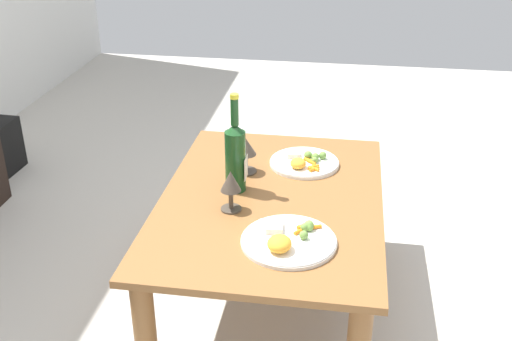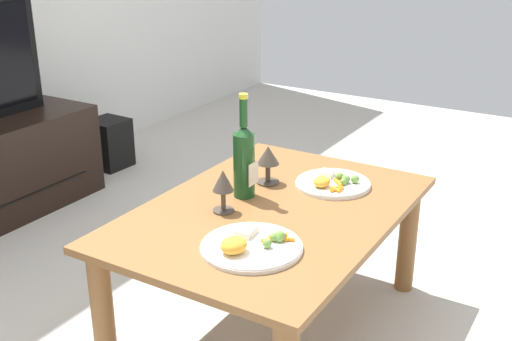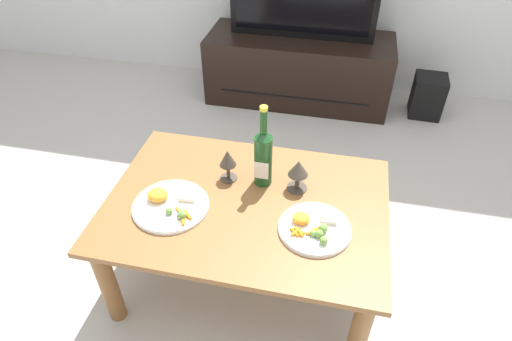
{
  "view_description": "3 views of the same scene",
  "coord_description": "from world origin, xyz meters",
  "px_view_note": "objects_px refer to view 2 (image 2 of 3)",
  "views": [
    {
      "loc": [
        -1.88,
        -0.24,
        1.51
      ],
      "look_at": [
        0.03,
        0.06,
        0.54
      ],
      "focal_mm": 43.32,
      "sensor_mm": 36.0,
      "label": 1
    },
    {
      "loc": [
        -1.66,
        -0.94,
        1.33
      ],
      "look_at": [
        0.02,
        0.08,
        0.57
      ],
      "focal_mm": 44.38,
      "sensor_mm": 36.0,
      "label": 2
    },
    {
      "loc": [
        0.3,
        -1.2,
        1.64
      ],
      "look_at": [
        0.02,
        0.08,
        0.56
      ],
      "focal_mm": 30.28,
      "sensor_mm": 36.0,
      "label": 3
    }
  ],
  "objects_px": {
    "dining_table": "(272,229)",
    "wine_bottle": "(244,158)",
    "goblet_right": "(268,158)",
    "dinner_plate_left": "(251,245)",
    "floor_speaker": "(109,143)",
    "goblet_left": "(223,184)",
    "dinner_plate_right": "(333,183)"
  },
  "relations": [
    {
      "from": "dinner_plate_left",
      "to": "dinner_plate_right",
      "type": "distance_m",
      "value": 0.56
    },
    {
      "from": "wine_bottle",
      "to": "goblet_left",
      "type": "distance_m",
      "value": 0.15
    },
    {
      "from": "dining_table",
      "to": "wine_bottle",
      "type": "relative_size",
      "value": 3.05
    },
    {
      "from": "floor_speaker",
      "to": "dinner_plate_right",
      "type": "xyz_separation_m",
      "value": [
        -0.62,
        -1.71,
        0.33
      ]
    },
    {
      "from": "goblet_left",
      "to": "goblet_right",
      "type": "xyz_separation_m",
      "value": [
        0.29,
        -0.0,
        -0.0
      ]
    },
    {
      "from": "floor_speaker",
      "to": "goblet_left",
      "type": "relative_size",
      "value": 1.97
    },
    {
      "from": "wine_bottle",
      "to": "dinner_plate_left",
      "type": "distance_m",
      "value": 0.41
    },
    {
      "from": "dining_table",
      "to": "floor_speaker",
      "type": "distance_m",
      "value": 1.87
    },
    {
      "from": "dining_table",
      "to": "dinner_plate_left",
      "type": "bearing_deg",
      "value": -162.21
    },
    {
      "from": "goblet_right",
      "to": "dinner_plate_left",
      "type": "xyz_separation_m",
      "value": [
        -0.47,
        -0.21,
        -0.08
      ]
    },
    {
      "from": "floor_speaker",
      "to": "dinner_plate_left",
      "type": "xyz_separation_m",
      "value": [
        -1.18,
        -1.71,
        0.33
      ]
    },
    {
      "from": "dining_table",
      "to": "floor_speaker",
      "type": "height_order",
      "value": "dining_table"
    },
    {
      "from": "floor_speaker",
      "to": "goblet_right",
      "type": "bearing_deg",
      "value": -113.31
    },
    {
      "from": "floor_speaker",
      "to": "goblet_right",
      "type": "height_order",
      "value": "goblet_right"
    },
    {
      "from": "dining_table",
      "to": "dinner_plate_right",
      "type": "distance_m",
      "value": 0.31
    },
    {
      "from": "dining_table",
      "to": "goblet_left",
      "type": "distance_m",
      "value": 0.24
    },
    {
      "from": "dining_table",
      "to": "wine_bottle",
      "type": "xyz_separation_m",
      "value": [
        0.04,
        0.13,
        0.22
      ]
    },
    {
      "from": "floor_speaker",
      "to": "dinner_plate_right",
      "type": "relative_size",
      "value": 1.06
    },
    {
      "from": "wine_bottle",
      "to": "goblet_left",
      "type": "bearing_deg",
      "value": -175.72
    },
    {
      "from": "dining_table",
      "to": "dinner_plate_right",
      "type": "height_order",
      "value": "dinner_plate_right"
    },
    {
      "from": "wine_bottle",
      "to": "dinner_plate_left",
      "type": "relative_size",
      "value": 1.22
    },
    {
      "from": "dining_table",
      "to": "goblet_right",
      "type": "xyz_separation_m",
      "value": [
        0.18,
        0.12,
        0.17
      ]
    },
    {
      "from": "dinner_plate_left",
      "to": "dining_table",
      "type": "bearing_deg",
      "value": 17.79
    },
    {
      "from": "wine_bottle",
      "to": "dinner_plate_right",
      "type": "xyz_separation_m",
      "value": [
        0.24,
        -0.23,
        -0.13
      ]
    },
    {
      "from": "dining_table",
      "to": "floor_speaker",
      "type": "xyz_separation_m",
      "value": [
        0.9,
        1.62,
        -0.24
      ]
    },
    {
      "from": "floor_speaker",
      "to": "dinner_plate_right",
      "type": "bearing_deg",
      "value": -107.7
    },
    {
      "from": "dining_table",
      "to": "dinner_plate_left",
      "type": "relative_size",
      "value": 3.71
    },
    {
      "from": "goblet_left",
      "to": "dinner_plate_right",
      "type": "relative_size",
      "value": 0.54
    },
    {
      "from": "floor_speaker",
      "to": "wine_bottle",
      "type": "bearing_deg",
      "value": -117.83
    },
    {
      "from": "goblet_right",
      "to": "dining_table",
      "type": "bearing_deg",
      "value": -146.18
    },
    {
      "from": "goblet_right",
      "to": "goblet_left",
      "type": "bearing_deg",
      "value": 180.0
    },
    {
      "from": "dining_table",
      "to": "dinner_plate_left",
      "type": "distance_m",
      "value": 0.31
    }
  ]
}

